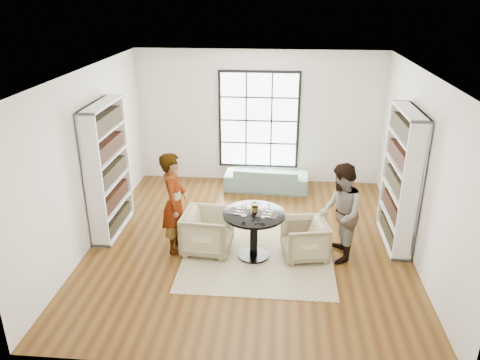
# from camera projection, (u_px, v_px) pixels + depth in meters

# --- Properties ---
(ground) EXTENTS (6.00, 6.00, 0.00)m
(ground) POSITION_uv_depth(u_px,v_px,m) (249.00, 243.00, 8.32)
(ground) COLOR brown
(room_shell) EXTENTS (6.00, 6.01, 6.00)m
(room_shell) POSITION_uv_depth(u_px,v_px,m) (252.00, 166.00, 8.34)
(room_shell) COLOR silver
(room_shell) RESTS_ON ground
(rug) EXTENTS (2.50, 2.50, 0.01)m
(rug) POSITION_uv_depth(u_px,v_px,m) (258.00, 253.00, 7.98)
(rug) COLOR #C2B491
(rug) RESTS_ON ground
(pedestal_table) EXTENTS (1.02, 1.02, 0.81)m
(pedestal_table) POSITION_uv_depth(u_px,v_px,m) (254.00, 225.00, 7.68)
(pedestal_table) COLOR black
(pedestal_table) RESTS_ON ground
(sofa) EXTENTS (1.86, 0.80, 0.53)m
(sofa) POSITION_uv_depth(u_px,v_px,m) (266.00, 178.00, 10.46)
(sofa) COLOR #769D91
(sofa) RESTS_ON ground
(armchair_left) EXTENTS (0.87, 0.85, 0.74)m
(armchair_left) POSITION_uv_depth(u_px,v_px,m) (208.00, 231.00, 7.95)
(armchair_left) COLOR #C5B98C
(armchair_left) RESTS_ON ground
(armchair_right) EXTENTS (0.84, 0.83, 0.66)m
(armchair_right) POSITION_uv_depth(u_px,v_px,m) (305.00, 239.00, 7.79)
(armchair_right) COLOR tan
(armchair_right) RESTS_ON ground
(person_left) EXTENTS (0.46, 0.66, 1.76)m
(person_left) POSITION_uv_depth(u_px,v_px,m) (174.00, 203.00, 7.80)
(person_left) COLOR gray
(person_left) RESTS_ON ground
(person_right) EXTENTS (0.65, 0.82, 1.67)m
(person_right) POSITION_uv_depth(u_px,v_px,m) (340.00, 213.00, 7.55)
(person_right) COLOR gray
(person_right) RESTS_ON ground
(placemat_left) EXTENTS (0.38, 0.32, 0.01)m
(placemat_left) POSITION_uv_depth(u_px,v_px,m) (239.00, 212.00, 7.64)
(placemat_left) COLOR black
(placemat_left) RESTS_ON pedestal_table
(placemat_right) EXTENTS (0.38, 0.32, 0.01)m
(placemat_right) POSITION_uv_depth(u_px,v_px,m) (268.00, 214.00, 7.55)
(placemat_right) COLOR black
(placemat_right) RESTS_ON pedestal_table
(cutlery_left) EXTENTS (0.18, 0.24, 0.01)m
(cutlery_left) POSITION_uv_depth(u_px,v_px,m) (239.00, 211.00, 7.64)
(cutlery_left) COLOR silver
(cutlery_left) RESTS_ON placemat_left
(cutlery_right) EXTENTS (0.18, 0.24, 0.01)m
(cutlery_right) POSITION_uv_depth(u_px,v_px,m) (268.00, 214.00, 7.55)
(cutlery_right) COLOR silver
(cutlery_right) RESTS_ON placemat_right
(wine_glass_left) EXTENTS (0.10, 0.10, 0.21)m
(wine_glass_left) POSITION_uv_depth(u_px,v_px,m) (244.00, 207.00, 7.45)
(wine_glass_left) COLOR silver
(wine_glass_left) RESTS_ON pedestal_table
(wine_glass_right) EXTENTS (0.08, 0.08, 0.18)m
(wine_glass_right) POSITION_uv_depth(u_px,v_px,m) (263.00, 210.00, 7.41)
(wine_glass_right) COLOR silver
(wine_glass_right) RESTS_ON pedestal_table
(flower_centerpiece) EXTENTS (0.21, 0.19, 0.21)m
(flower_centerpiece) POSITION_uv_depth(u_px,v_px,m) (255.00, 206.00, 7.61)
(flower_centerpiece) COLOR gray
(flower_centerpiece) RESTS_ON pedestal_table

